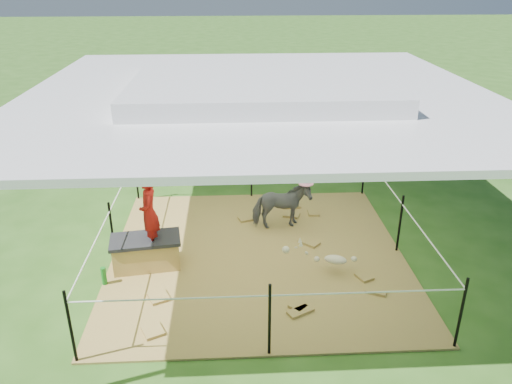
{
  "coord_description": "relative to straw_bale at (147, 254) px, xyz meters",
  "views": [
    {
      "loc": [
        -0.41,
        -6.86,
        4.19
      ],
      "look_at": [
        0.0,
        0.6,
        0.85
      ],
      "focal_mm": 35.0,
      "sensor_mm": 36.0,
      "label": 1
    }
  ],
  "objects": [
    {
      "name": "foal",
      "position": [
        2.83,
        -0.34,
        0.04
      ],
      "size": [
        1.02,
        0.76,
        0.5
      ],
      "primitive_type": null,
      "rotation": [
        0.0,
        0.0,
        -0.32
      ],
      "color": "beige",
      "rests_on": "hay_patch"
    },
    {
      "name": "woman",
      "position": [
        0.1,
        -0.0,
        0.8
      ],
      "size": [
        0.34,
        0.46,
        1.17
      ],
      "primitive_type": "imported",
      "rotation": [
        0.0,
        0.0,
        -1.43
      ],
      "color": "#B01511",
      "rests_on": "straw_bale"
    },
    {
      "name": "pink_hat",
      "position": [
        2.17,
        1.13,
        0.67
      ],
      "size": [
        0.26,
        0.26,
        0.12
      ],
      "primitive_type": "cylinder",
      "color": "pink",
      "rests_on": "pony"
    },
    {
      "name": "rope_fence",
      "position": [
        1.71,
        0.25,
        0.4
      ],
      "size": [
        4.54,
        4.54,
        1.0
      ],
      "color": "black",
      "rests_on": "ground"
    },
    {
      "name": "trash_barrel",
      "position": [
        5.62,
        6.66,
        0.16
      ],
      "size": [
        0.64,
        0.64,
        0.81
      ],
      "primitive_type": "cylinder",
      "rotation": [
        0.0,
        0.0,
        0.25
      ],
      "color": "blue",
      "rests_on": "ground"
    },
    {
      "name": "distant_person",
      "position": [
        4.18,
        8.07,
        0.36
      ],
      "size": [
        0.6,
        0.47,
        1.22
      ],
      "primitive_type": "imported",
      "rotation": [
        0.0,
        0.0,
        3.12
      ],
      "color": "#2F54B0",
      "rests_on": "ground"
    },
    {
      "name": "picnic_table_far",
      "position": [
        6.43,
        9.32,
        0.12
      ],
      "size": [
        1.75,
        1.27,
        0.73
      ],
      "primitive_type": "cube",
      "rotation": [
        0.0,
        0.0,
        0.0
      ],
      "color": "brown",
      "rests_on": "ground"
    },
    {
      "name": "pony",
      "position": [
        2.17,
        1.13,
        0.2
      ],
      "size": [
        1.04,
        0.6,
        0.83
      ],
      "primitive_type": "imported",
      "rotation": [
        0.0,
        0.0,
        1.73
      ],
      "color": "#49494E",
      "rests_on": "hay_patch"
    },
    {
      "name": "canopy_tent",
      "position": [
        1.71,
        0.25,
        2.45
      ],
      "size": [
        6.3,
        6.3,
        2.9
      ],
      "color": "silver",
      "rests_on": "ground"
    },
    {
      "name": "picnic_table_near",
      "position": [
        3.31,
        8.19,
        0.09
      ],
      "size": [
        1.74,
        1.37,
        0.66
      ],
      "primitive_type": "cube",
      "rotation": [
        0.0,
        0.0,
        -0.14
      ],
      "color": "#51311B",
      "rests_on": "ground"
    },
    {
      "name": "green_bottle",
      "position": [
        -0.55,
        -0.45,
        -0.08
      ],
      "size": [
        0.09,
        0.09,
        0.27
      ],
      "primitive_type": "cylinder",
      "rotation": [
        0.0,
        0.0,
        0.14
      ],
      "color": "#1A7620",
      "rests_on": "hay_patch"
    },
    {
      "name": "straw_bale",
      "position": [
        0.0,
        0.0,
        0.0
      ],
      "size": [
        1.03,
        0.62,
        0.43
      ],
      "primitive_type": "cube",
      "rotation": [
        0.0,
        0.0,
        0.14
      ],
      "color": "#A77B3C",
      "rests_on": "hay_patch"
    },
    {
      "name": "ground",
      "position": [
        1.71,
        0.25,
        -0.25
      ],
      "size": [
        90.0,
        90.0,
        0.0
      ],
      "primitive_type": "plane",
      "color": "#2D5919",
      "rests_on": "ground"
    },
    {
      "name": "dark_cloth",
      "position": [
        0.0,
        -0.0,
        0.24
      ],
      "size": [
        1.1,
        0.68,
        0.05
      ],
      "primitive_type": "cube",
      "rotation": [
        0.0,
        0.0,
        0.14
      ],
      "color": "black",
      "rests_on": "straw_bale"
    },
    {
      "name": "hay_patch",
      "position": [
        1.71,
        0.25,
        -0.23
      ],
      "size": [
        4.6,
        4.6,
        0.03
      ],
      "primitive_type": "cube",
      "color": "brown",
      "rests_on": "ground"
    }
  ]
}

